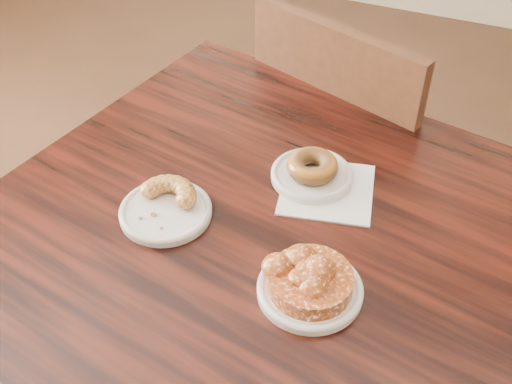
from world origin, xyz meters
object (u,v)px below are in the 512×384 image
at_px(chair_far, 367,156).
at_px(apple_fritter, 311,278).
at_px(cruller_fragment, 164,203).
at_px(glazed_donut, 312,166).
at_px(cafe_table, 258,360).

xyz_separation_m(chair_far, apple_fritter, (0.07, -0.73, 0.33)).
relative_size(chair_far, cruller_fragment, 7.82).
bearing_deg(cruller_fragment, glazed_donut, 42.18).
distance_m(chair_far, apple_fritter, 0.81).
bearing_deg(cruller_fragment, chair_far, 72.29).
bearing_deg(chair_far, cafe_table, 105.05).
relative_size(cafe_table, glazed_donut, 10.14).
relative_size(glazed_donut, cruller_fragment, 0.81).
bearing_deg(apple_fritter, cafe_table, 143.94).
relative_size(cafe_table, apple_fritter, 5.53).
height_order(cafe_table, glazed_donut, glazed_donut).
xyz_separation_m(cafe_table, cruller_fragment, (-0.17, -0.02, 0.40)).
bearing_deg(cruller_fragment, cafe_table, 6.75).
height_order(glazed_donut, cruller_fragment, glazed_donut).
relative_size(glazed_donut, apple_fritter, 0.55).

